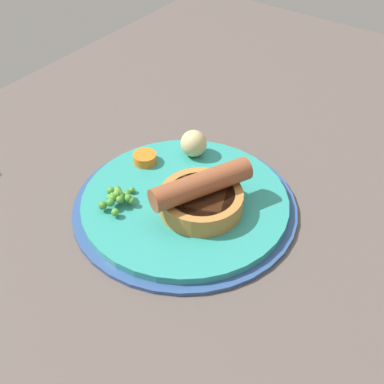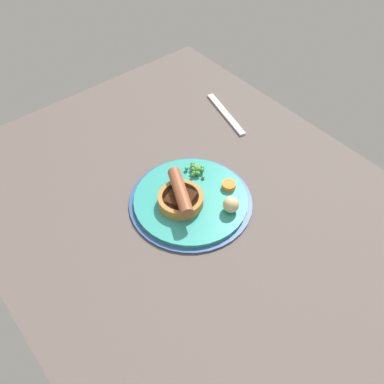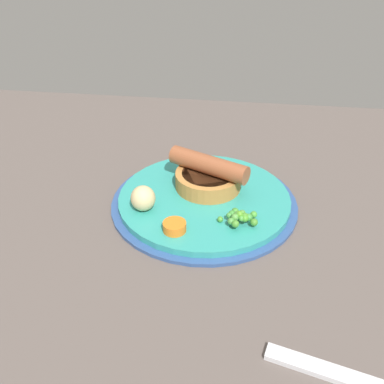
{
  "view_description": "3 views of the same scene",
  "coord_description": "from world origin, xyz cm",
  "px_view_note": "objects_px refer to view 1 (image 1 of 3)",
  "views": [
    {
      "loc": [
        -42.26,
        -27.75,
        44.89
      ],
      "look_at": [
        -6.35,
        -1.84,
        7.2
      ],
      "focal_mm": 50.0,
      "sensor_mm": 36.0,
      "label": 1
    },
    {
      "loc": [
        40.06,
        -36.96,
        72.12
      ],
      "look_at": [
        -5.47,
        0.58,
        5.73
      ],
      "focal_mm": 40.0,
      "sensor_mm": 36.0,
      "label": 2
    },
    {
      "loc": [
        -10.24,
        49.46,
        37.48
      ],
      "look_at": [
        -3.67,
        1.56,
        5.9
      ],
      "focal_mm": 40.0,
      "sensor_mm": 36.0,
      "label": 3
    }
  ],
  "objects_px": {
    "carrot_slice_3": "(145,158)",
    "dinner_plate": "(186,205)",
    "sausage_pudding": "(201,196)",
    "pea_pile": "(117,197)",
    "potato_chunk_0": "(194,143)"
  },
  "relations": [
    {
      "from": "carrot_slice_3",
      "to": "dinner_plate",
      "type": "bearing_deg",
      "value": -108.47
    },
    {
      "from": "sausage_pudding",
      "to": "pea_pile",
      "type": "xyz_separation_m",
      "value": [
        -0.05,
        0.08,
        -0.01
      ]
    },
    {
      "from": "sausage_pudding",
      "to": "potato_chunk_0",
      "type": "bearing_deg",
      "value": -114.9
    },
    {
      "from": "sausage_pudding",
      "to": "pea_pile",
      "type": "distance_m",
      "value": 0.1
    },
    {
      "from": "sausage_pudding",
      "to": "carrot_slice_3",
      "type": "bearing_deg",
      "value": -81.1
    },
    {
      "from": "potato_chunk_0",
      "to": "sausage_pudding",
      "type": "bearing_deg",
      "value": -139.71
    },
    {
      "from": "pea_pile",
      "to": "potato_chunk_0",
      "type": "xyz_separation_m",
      "value": [
        0.13,
        -0.01,
        0.01
      ]
    },
    {
      "from": "dinner_plate",
      "to": "carrot_slice_3",
      "type": "relative_size",
      "value": 8.88
    },
    {
      "from": "sausage_pudding",
      "to": "dinner_plate",
      "type": "bearing_deg",
      "value": -71.6
    },
    {
      "from": "pea_pile",
      "to": "carrot_slice_3",
      "type": "bearing_deg",
      "value": 17.98
    },
    {
      "from": "potato_chunk_0",
      "to": "carrot_slice_3",
      "type": "xyz_separation_m",
      "value": [
        -0.05,
        0.04,
        -0.01
      ]
    },
    {
      "from": "dinner_plate",
      "to": "potato_chunk_0",
      "type": "height_order",
      "value": "potato_chunk_0"
    },
    {
      "from": "carrot_slice_3",
      "to": "pea_pile",
      "type": "bearing_deg",
      "value": -162.02
    },
    {
      "from": "carrot_slice_3",
      "to": "sausage_pudding",
      "type": "bearing_deg",
      "value": -105.92
    },
    {
      "from": "dinner_plate",
      "to": "sausage_pudding",
      "type": "bearing_deg",
      "value": -96.41
    }
  ]
}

